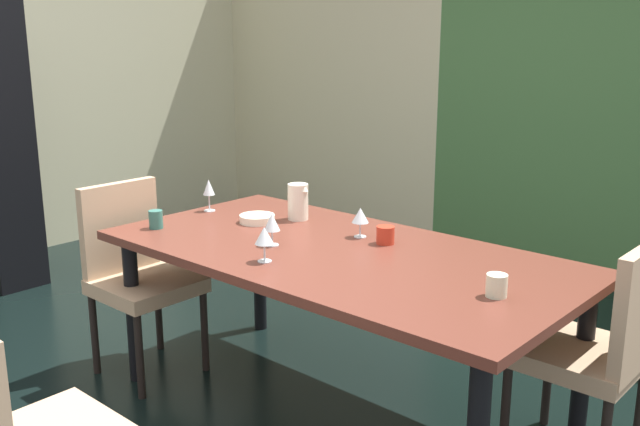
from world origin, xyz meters
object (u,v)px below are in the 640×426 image
at_px(wine_glass_north, 272,223).
at_px(pitcher_center, 298,201).
at_px(serving_bowl_right, 257,219).
at_px(wine_glass_near_shelf, 209,188).
at_px(cup_rear, 497,285).
at_px(wine_glass_east, 264,236).
at_px(chair_right_far, 600,343).
at_px(wine_glass_south, 360,216).
at_px(dining_table, 337,266).
at_px(cup_corner, 156,219).
at_px(cup_left, 385,235).
at_px(chair_left_near, 136,268).

bearing_deg(wine_glass_north, pitcher_center, 119.12).
bearing_deg(serving_bowl_right, wine_glass_north, -34.21).
relative_size(wine_glass_near_shelf, cup_rear, 2.06).
bearing_deg(wine_glass_east, pitcher_center, 121.94).
relative_size(chair_right_far, wine_glass_south, 6.83).
distance_m(dining_table, wine_glass_east, 0.38).
bearing_deg(cup_corner, cup_left, 28.24).
xyz_separation_m(wine_glass_north, wine_glass_south, (0.20, 0.35, -0.00)).
relative_size(wine_glass_east, cup_corner, 1.67).
relative_size(cup_rear, pitcher_center, 0.45).
height_order(wine_glass_south, serving_bowl_right, wine_glass_south).
bearing_deg(serving_bowl_right, dining_table, -8.33).
relative_size(dining_table, wine_glass_near_shelf, 12.35).
relative_size(wine_glass_north, wine_glass_near_shelf, 0.86).
xyz_separation_m(wine_glass_north, serving_bowl_right, (-0.33, 0.22, -0.08)).
bearing_deg(cup_corner, pitcher_center, 55.79).
height_order(chair_right_far, wine_glass_south, chair_right_far).
relative_size(wine_glass_north, serving_bowl_right, 0.83).
bearing_deg(wine_glass_near_shelf, chair_right_far, 7.14).
xyz_separation_m(cup_rear, pitcher_center, (-1.24, 0.31, 0.05)).
relative_size(chair_right_far, serving_bowl_right, 5.36).
bearing_deg(serving_bowl_right, cup_rear, -5.96).
height_order(wine_glass_near_shelf, wine_glass_east, wine_glass_near_shelf).
distance_m(wine_glass_east, serving_bowl_right, 0.62).
distance_m(dining_table, serving_bowl_right, 0.59).
height_order(dining_table, cup_left, cup_left).
bearing_deg(cup_left, wine_glass_near_shelf, -172.93).
height_order(chair_left_near, wine_glass_near_shelf, chair_left_near).
bearing_deg(wine_glass_north, chair_left_near, -166.59).
bearing_deg(dining_table, wine_glass_south, 102.41).
relative_size(chair_left_near, wine_glass_east, 6.51).
bearing_deg(cup_left, serving_bowl_right, -169.80).
bearing_deg(chair_left_near, wine_glass_north, 103.41).
height_order(wine_glass_east, wine_glass_south, wine_glass_east).
relative_size(dining_table, cup_left, 25.87).
bearing_deg(chair_left_near, wine_glass_near_shelf, 167.93).
height_order(wine_glass_near_shelf, cup_rear, wine_glass_near_shelf).
bearing_deg(wine_glass_south, pitcher_center, 173.98).
xyz_separation_m(cup_corner, pitcher_center, (0.38, 0.56, 0.05)).
distance_m(chair_left_near, serving_bowl_right, 0.65).
distance_m(cup_corner, cup_left, 1.08).
bearing_deg(pitcher_center, wine_glass_east, -58.06).
bearing_deg(wine_glass_north, wine_glass_east, -52.36).
xyz_separation_m(wine_glass_east, cup_corner, (-0.74, 0.01, -0.06)).
distance_m(chair_right_far, wine_glass_north, 1.38).
bearing_deg(wine_glass_south, wine_glass_north, -119.66).
height_order(dining_table, chair_left_near, chair_left_near).
distance_m(chair_left_near, pitcher_center, 0.86).
bearing_deg(wine_glass_east, cup_rear, 16.53).
relative_size(dining_table, chair_right_far, 2.22).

